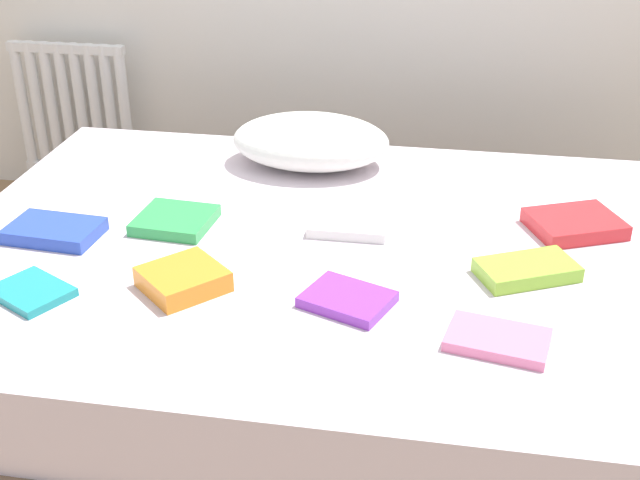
# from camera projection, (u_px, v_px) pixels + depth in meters

# --- Properties ---
(ground_plane) EXTENTS (8.00, 8.00, 0.00)m
(ground_plane) POSITION_uv_depth(u_px,v_px,m) (317.00, 394.00, 2.42)
(ground_plane) COLOR #93704C
(bed) EXTENTS (2.00, 1.50, 0.50)m
(bed) POSITION_uv_depth(u_px,v_px,m) (317.00, 323.00, 2.30)
(bed) COLOR brown
(bed) RESTS_ON ground
(radiator) EXTENTS (0.49, 0.04, 0.56)m
(radiator) POSITION_uv_depth(u_px,v_px,m) (74.00, 110.00, 3.47)
(radiator) COLOR white
(radiator) RESTS_ON ground
(pillow) EXTENTS (0.50, 0.35, 0.16)m
(pillow) POSITION_uv_depth(u_px,v_px,m) (311.00, 141.00, 2.63)
(pillow) COLOR white
(pillow) RESTS_ON bed
(textbook_lime) EXTENTS (0.27, 0.22, 0.04)m
(textbook_lime) POSITION_uv_depth(u_px,v_px,m) (527.00, 270.00, 2.02)
(textbook_lime) COLOR #8CC638
(textbook_lime) RESTS_ON bed
(textbook_purple) EXTENTS (0.23, 0.21, 0.03)m
(textbook_purple) POSITION_uv_depth(u_px,v_px,m) (347.00, 299.00, 1.91)
(textbook_purple) COLOR purple
(textbook_purple) RESTS_ON bed
(textbook_orange) EXTENTS (0.24, 0.24, 0.05)m
(textbook_orange) POSITION_uv_depth(u_px,v_px,m) (183.00, 279.00, 1.96)
(textbook_orange) COLOR orange
(textbook_orange) RESTS_ON bed
(textbook_green) EXTENTS (0.21, 0.20, 0.03)m
(textbook_green) POSITION_uv_depth(u_px,v_px,m) (175.00, 220.00, 2.26)
(textbook_green) COLOR green
(textbook_green) RESTS_ON bed
(textbook_teal) EXTENTS (0.22, 0.20, 0.02)m
(textbook_teal) POSITION_uv_depth(u_px,v_px,m) (32.00, 292.00, 1.94)
(textbook_teal) COLOR teal
(textbook_teal) RESTS_ON bed
(textbook_pink) EXTENTS (0.23, 0.17, 0.02)m
(textbook_pink) POSITION_uv_depth(u_px,v_px,m) (498.00, 340.00, 1.76)
(textbook_pink) COLOR pink
(textbook_pink) RESTS_ON bed
(textbook_white) EXTENTS (0.21, 0.12, 0.03)m
(textbook_white) POSITION_uv_depth(u_px,v_px,m) (348.00, 227.00, 2.23)
(textbook_white) COLOR white
(textbook_white) RESTS_ON bed
(textbook_blue) EXTENTS (0.25, 0.17, 0.04)m
(textbook_blue) POSITION_uv_depth(u_px,v_px,m) (54.00, 231.00, 2.20)
(textbook_blue) COLOR #2847B7
(textbook_blue) RESTS_ON bed
(textbook_red) EXTENTS (0.28, 0.26, 0.04)m
(textbook_red) POSITION_uv_depth(u_px,v_px,m) (575.00, 224.00, 2.24)
(textbook_red) COLOR red
(textbook_red) RESTS_ON bed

